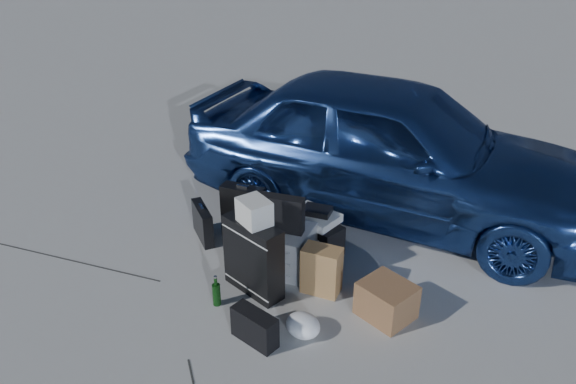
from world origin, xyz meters
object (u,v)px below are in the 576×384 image
(suitcase_left, at_px, (243,212))
(suitcase_right, at_px, (253,257))
(pelican_case, at_px, (280,247))
(green_bottle, at_px, (216,291))
(car, at_px, (390,147))
(cardboard_box, at_px, (387,300))
(duffel_bag, at_px, (314,234))
(briefcase, at_px, (203,223))

(suitcase_left, height_order, suitcase_right, suitcase_right)
(pelican_case, relative_size, green_bottle, 2.05)
(car, xyz_separation_m, suitcase_right, (-0.20, -1.96, -0.40))
(cardboard_box, bearing_deg, duffel_bag, 156.02)
(car, bearing_deg, green_bottle, 161.38)
(duffel_bag, bearing_deg, briefcase, -140.82)
(duffel_bag, height_order, green_bottle, duffel_bag)
(car, height_order, briefcase, car)
(pelican_case, distance_m, green_bottle, 0.77)
(suitcase_left, xyz_separation_m, suitcase_right, (0.65, -0.60, 0.06))
(pelican_case, bearing_deg, suitcase_right, -98.74)
(suitcase_left, bearing_deg, car, 43.22)
(briefcase, relative_size, green_bottle, 1.63)
(pelican_case, bearing_deg, briefcase, 171.24)
(green_bottle, bearing_deg, cardboard_box, 31.91)
(car, relative_size, cardboard_box, 10.65)
(pelican_case, bearing_deg, car, 66.66)
(car, height_order, suitcase_left, car)
(cardboard_box, xyz_separation_m, green_bottle, (-1.19, -0.74, -0.01))
(suitcase_right, bearing_deg, suitcase_left, 145.28)
(duffel_bag, height_order, cardboard_box, cardboard_box)
(briefcase, distance_m, green_bottle, 1.07)
(suitcase_left, xyz_separation_m, duffel_bag, (0.67, 0.27, -0.13))
(car, xyz_separation_m, briefcase, (-1.14, -1.64, -0.56))
(suitcase_right, bearing_deg, green_bottle, -100.53)
(green_bottle, bearing_deg, duffel_bag, 83.69)
(briefcase, xyz_separation_m, duffel_bag, (0.97, 0.54, -0.02))
(pelican_case, xyz_separation_m, suitcase_left, (-0.61, 0.18, 0.07))
(car, distance_m, cardboard_box, 1.89)
(suitcase_left, bearing_deg, briefcase, -152.60)
(suitcase_left, distance_m, green_bottle, 1.09)
(suitcase_left, bearing_deg, green_bottle, -75.65)
(pelican_case, bearing_deg, suitcase_left, 148.67)
(briefcase, relative_size, suitcase_right, 0.67)
(car, xyz_separation_m, green_bottle, (-0.31, -2.31, -0.60))
(car, relative_size, green_bottle, 15.72)
(car, distance_m, green_bottle, 2.41)
(briefcase, height_order, suitcase_left, suitcase_left)
(duffel_bag, bearing_deg, cardboard_box, -14.19)
(suitcase_left, distance_m, duffel_bag, 0.73)
(pelican_case, height_order, suitcase_left, suitcase_left)
(briefcase, bearing_deg, duffel_bag, 59.05)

